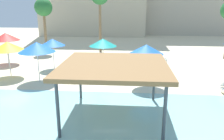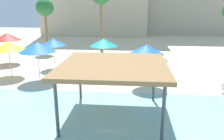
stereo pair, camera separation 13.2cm
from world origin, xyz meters
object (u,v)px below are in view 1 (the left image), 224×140
beach_umbrella_teal_1 (103,42)px  beach_umbrella_blue_5 (146,49)px  beach_umbrella_blue_6 (53,42)px  beach_umbrella_yellow_7 (7,46)px  palm_tree_3 (43,8)px  beach_umbrella_blue_2 (37,47)px  shade_pavilion (114,67)px  beach_umbrella_red_3 (6,37)px  lounge_chair_1 (161,63)px

beach_umbrella_teal_1 → beach_umbrella_blue_5: bearing=-49.6°
beach_umbrella_blue_6 → beach_umbrella_teal_1: bearing=0.2°
beach_umbrella_yellow_7 → palm_tree_3: palm_tree_3 is taller
beach_umbrella_blue_5 → palm_tree_3: (-10.36, 10.42, 2.29)m
beach_umbrella_blue_2 → beach_umbrella_blue_6: 3.28m
shade_pavilion → beach_umbrella_teal_1: 8.29m
beach_umbrella_teal_1 → beach_umbrella_blue_5: beach_umbrella_blue_5 is taller
beach_umbrella_red_3 → beach_umbrella_blue_6: (4.72, -1.41, -0.21)m
beach_umbrella_teal_1 → palm_tree_3: 10.10m
shade_pavilion → lounge_chair_1: size_ratio=2.45×
shade_pavilion → beach_umbrella_yellow_7: 9.93m
beach_umbrella_blue_2 → lounge_chair_1: (8.92, 4.49, -2.07)m
beach_umbrella_blue_6 → lounge_chair_1: 9.22m
beach_umbrella_red_3 → beach_umbrella_blue_5: (12.03, -5.16, 0.04)m
lounge_chair_1 → beach_umbrella_blue_6: bearing=-53.7°
shade_pavilion → beach_umbrella_blue_5: size_ratio=1.73×
beach_umbrella_blue_5 → beach_umbrella_blue_6: (-7.32, 3.75, -0.25)m
shade_pavilion → beach_umbrella_yellow_7: size_ratio=1.84×
beach_umbrella_yellow_7 → lounge_chair_1: beach_umbrella_yellow_7 is taller
lounge_chair_1 → palm_tree_3: 13.89m
beach_umbrella_blue_6 → lounge_chair_1: beach_umbrella_blue_6 is taller
beach_umbrella_teal_1 → beach_umbrella_yellow_7: 7.06m
shade_pavilion → beach_umbrella_teal_1: size_ratio=1.88×
beach_umbrella_teal_1 → lounge_chair_1: 5.32m
beach_umbrella_blue_6 → shade_pavilion: bearing=-55.5°
beach_umbrella_blue_2 → beach_umbrella_yellow_7: size_ratio=1.05×
beach_umbrella_blue_2 → beach_umbrella_blue_5: size_ratio=0.99×
beach_umbrella_blue_2 → palm_tree_3: palm_tree_3 is taller
beach_umbrella_blue_2 → palm_tree_3: size_ratio=0.47×
shade_pavilion → beach_umbrella_teal_1: shade_pavilion is taller
beach_umbrella_teal_1 → beach_umbrella_yellow_7: (-6.63, -2.42, 0.04)m
beach_umbrella_red_3 → lounge_chair_1: size_ratio=1.41×
beach_umbrella_blue_5 → beach_umbrella_blue_6: size_ratio=1.11×
beach_umbrella_blue_5 → palm_tree_3: palm_tree_3 is taller
beach_umbrella_teal_1 → lounge_chair_1: bearing=14.0°
beach_umbrella_red_3 → beach_umbrella_blue_5: 13.09m
beach_umbrella_red_3 → beach_umbrella_yellow_7: (2.21, -3.82, -0.14)m
palm_tree_3 → beach_umbrella_teal_1: bearing=-42.9°
beach_umbrella_blue_5 → palm_tree_3: 14.87m
shade_pavilion → beach_umbrella_red_3: bearing=137.2°
beach_umbrella_blue_6 → beach_umbrella_yellow_7: bearing=-136.2°
shade_pavilion → beach_umbrella_blue_6: shade_pavilion is taller
beach_umbrella_blue_2 → lounge_chair_1: beach_umbrella_blue_2 is taller
beach_umbrella_blue_6 → beach_umbrella_yellow_7: beach_umbrella_yellow_7 is taller
beach_umbrella_red_3 → beach_umbrella_yellow_7: size_ratio=1.06×
beach_umbrella_blue_2 → beach_umbrella_blue_6: size_ratio=1.10×
beach_umbrella_teal_1 → beach_umbrella_blue_6: beach_umbrella_teal_1 is taller
beach_umbrella_blue_5 → lounge_chair_1: bearing=71.9°
beach_umbrella_teal_1 → lounge_chair_1: (4.82, 1.21, -1.91)m
shade_pavilion → beach_umbrella_red_3: beach_umbrella_red_3 is taller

